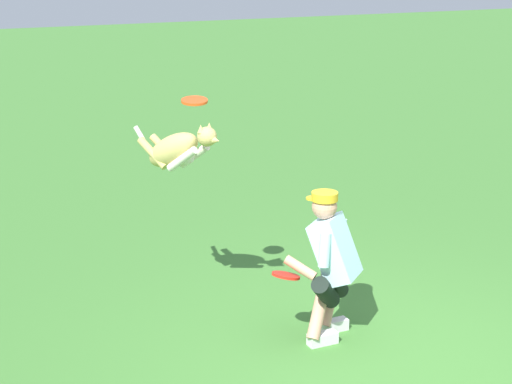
# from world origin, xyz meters

# --- Properties ---
(ground_plane) EXTENTS (60.00, 60.00, 0.00)m
(ground_plane) POSITION_xyz_m (0.00, 0.00, 0.00)
(ground_plane) COLOR #3E7530
(person) EXTENTS (0.71, 0.57, 1.29)m
(person) POSITION_xyz_m (0.19, -0.75, 0.70)
(person) COLOR silver
(person) RESTS_ON ground_plane
(dog) EXTENTS (0.55, 0.93, 0.54)m
(dog) POSITION_xyz_m (1.12, -1.84, 1.52)
(dog) COLOR tan
(frisbee_flying) EXTENTS (0.29, 0.29, 0.05)m
(frisbee_flying) POSITION_xyz_m (1.00, -1.73, 1.96)
(frisbee_flying) COLOR #E84B19
(frisbee_held) EXTENTS (0.28, 0.28, 0.09)m
(frisbee_held) POSITION_xyz_m (0.57, -0.82, 0.61)
(frisbee_held) COLOR red
(frisbee_held) RESTS_ON person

